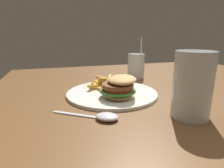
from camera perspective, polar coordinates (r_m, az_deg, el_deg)
dining_table at (r=0.80m, az=16.34°, el=-8.11°), size 1.20×1.34×0.76m
meal_plate_near at (r=0.64m, az=0.62°, el=-1.88°), size 0.31×0.31×0.08m
beer_glass at (r=0.51m, az=23.28°, el=-0.79°), size 0.10×0.10×0.17m
juice_glass at (r=0.91m, az=7.32°, el=5.30°), size 0.08×0.08×0.19m
spoon at (r=0.47m, az=-2.36°, el=-9.88°), size 0.13×0.17×0.02m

